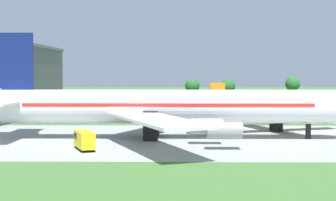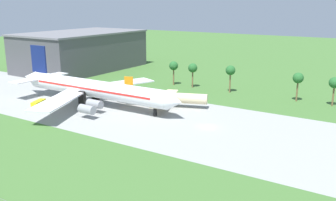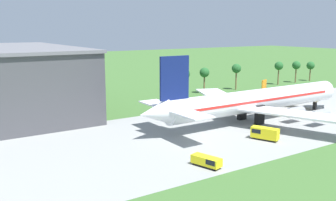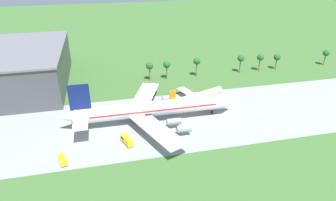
# 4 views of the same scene
# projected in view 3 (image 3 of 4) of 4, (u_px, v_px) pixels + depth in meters

# --- Properties ---
(jet_airliner) EXTENTS (67.64, 53.87, 17.82)m
(jet_airliner) POSITION_uv_depth(u_px,v_px,m) (255.00, 101.00, 95.85)
(jet_airliner) COLOR white
(jet_airliner) RESTS_ON ground_plane
(regional_aircraft) EXTENTS (26.46, 24.15, 9.31)m
(regional_aircraft) POSITION_uv_depth(u_px,v_px,m) (279.00, 95.00, 116.48)
(regional_aircraft) COLOR beige
(regional_aircraft) RESTS_ON ground_plane
(baggage_tug) EXTENTS (4.03, 6.13, 2.73)m
(baggage_tug) POSITION_uv_depth(u_px,v_px,m) (264.00, 133.00, 80.25)
(baggage_tug) COLOR black
(baggage_tug) RESTS_ON ground_plane
(fuel_truck) EXTENTS (3.40, 5.76, 1.86)m
(fuel_truck) POSITION_uv_depth(u_px,v_px,m) (207.00, 161.00, 64.55)
(fuel_truck) COLOR black
(fuel_truck) RESTS_ON ground_plane
(terminal_building) EXTENTS (36.72, 61.20, 18.56)m
(terminal_building) POSITION_uv_depth(u_px,v_px,m) (4.00, 80.00, 106.18)
(terminal_building) COLOR #47474C
(terminal_building) RESTS_ON ground_plane
(palm_tree_row) EXTENTS (104.57, 3.60, 10.16)m
(palm_tree_row) POSITION_uv_depth(u_px,v_px,m) (272.00, 68.00, 155.90)
(palm_tree_row) COLOR brown
(palm_tree_row) RESTS_ON ground_plane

